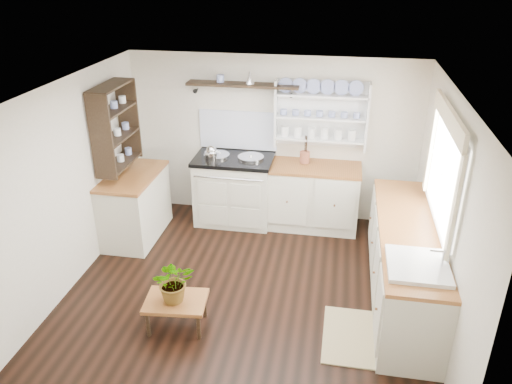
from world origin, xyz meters
TOP-DOWN VIEW (x-y plane):
  - floor at (0.00, 0.00)m, footprint 4.00×3.80m
  - wall_back at (0.00, 1.90)m, footprint 4.00×0.02m
  - wall_right at (2.00, 0.00)m, footprint 0.02×3.80m
  - wall_left at (-2.00, 0.00)m, footprint 0.02×3.80m
  - ceiling at (0.00, 0.00)m, footprint 4.00×3.80m
  - window at (1.95, 0.15)m, footprint 0.08×1.55m
  - aga_cooker at (-0.50, 1.57)m, footprint 1.08×0.75m
  - back_cabinets at (0.60, 1.60)m, footprint 1.27×0.63m
  - right_cabinets at (1.70, 0.10)m, footprint 0.62×2.43m
  - belfast_sink at (1.70, -0.65)m, footprint 0.55×0.60m
  - left_cabinets at (-1.70, 0.90)m, footprint 0.62×1.13m
  - plate_rack at (0.65, 1.86)m, footprint 1.20×0.22m
  - high_shelf at (-0.40, 1.78)m, footprint 1.50×0.29m
  - left_shelving at (-1.84, 0.90)m, footprint 0.28×0.80m
  - kettle at (-0.78, 1.45)m, footprint 0.18×0.18m
  - utensil_crock at (0.47, 1.68)m, footprint 0.13×0.13m
  - center_table at (-0.59, -0.78)m, footprint 0.65×0.49m
  - potted_plant at (-0.59, -0.78)m, footprint 0.51×0.48m
  - floor_rug at (1.17, -0.64)m, footprint 0.55×0.85m

SIDE VIEW (x-z plane):
  - floor at x=0.00m, z-range -0.01..0.01m
  - floor_rug at x=1.17m, z-range 0.00..0.02m
  - center_table at x=-0.59m, z-range 0.12..0.45m
  - right_cabinets at x=1.70m, z-range 0.01..0.91m
  - left_cabinets at x=-1.70m, z-range 0.01..0.91m
  - back_cabinets at x=0.60m, z-range 0.01..0.91m
  - aga_cooker at x=-0.50m, z-range -0.01..0.99m
  - potted_plant at x=-0.59m, z-range 0.33..0.78m
  - belfast_sink at x=1.70m, z-range 0.58..1.03m
  - utensil_crock at x=0.47m, z-range 0.91..1.07m
  - kettle at x=-0.78m, z-range 0.93..1.15m
  - wall_back at x=0.00m, z-range 0.00..2.30m
  - wall_right at x=2.00m, z-range 0.00..2.30m
  - wall_left at x=-2.00m, z-range 0.00..2.30m
  - left_shelving at x=-1.84m, z-range 1.02..2.08m
  - plate_rack at x=0.65m, z-range 1.11..2.01m
  - window at x=1.95m, z-range 0.95..2.17m
  - high_shelf at x=-0.40m, z-range 1.83..1.99m
  - ceiling at x=0.00m, z-range 2.29..2.30m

